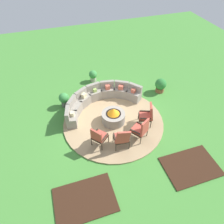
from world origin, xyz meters
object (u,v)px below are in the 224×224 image
potted_plant_1 (161,85)px  potted_plant_2 (64,99)px  lounge_chair_front_left (99,136)px  curved_stone_bench (99,99)px  potted_plant_0 (93,75)px  lounge_chair_back_left (141,129)px  lounge_chair_back_right (147,114)px  lounge_chair_front_right (122,138)px  fire_pit (113,116)px

potted_plant_1 → potted_plant_2: size_ratio=1.04×
lounge_chair_front_left → potted_plant_1: size_ratio=1.32×
curved_stone_bench → potted_plant_1: bearing=0.7°
potted_plant_0 → potted_plant_1: bearing=-33.3°
lounge_chair_back_left → potted_plant_0: 4.82m
lounge_chair_back_right → potted_plant_1: 2.65m
lounge_chair_front_right → potted_plant_0: bearing=94.9°
potted_plant_0 → potted_plant_1: 3.75m
lounge_chair_back_left → curved_stone_bench: bearing=76.2°
potted_plant_2 → potted_plant_0: bearing=41.3°
potted_plant_2 → lounge_chair_front_left: bearing=-72.1°
lounge_chair_front_right → potted_plant_2: bearing=124.3°
potted_plant_0 → fire_pit: bearing=-89.1°
lounge_chair_back_left → lounge_chair_back_right: lounge_chair_back_right is taller
lounge_chair_front_right → lounge_chair_back_left: lounge_chair_back_left is taller
fire_pit → lounge_chair_back_right: lounge_chair_back_right is taller
lounge_chair_front_left → lounge_chair_back_left: bearing=43.3°
curved_stone_bench → lounge_chair_front_left: 2.57m
lounge_chair_front_left → potted_plant_1: 4.78m
lounge_chair_back_right → potted_plant_2: 4.09m
fire_pit → lounge_chair_back_left: size_ratio=0.97×
potted_plant_0 → potted_plant_2: 2.49m
lounge_chair_back_right → potted_plant_0: bearing=40.8°
potted_plant_0 → lounge_chair_front_right: bearing=-91.0°
lounge_chair_front_right → potted_plant_0: lounge_chair_front_right is taller
fire_pit → lounge_chair_front_right: (-0.14, -1.47, 0.25)m
potted_plant_0 → lounge_chair_front_left: bearing=-101.5°
lounge_chair_back_left → potted_plant_2: lounge_chair_back_left is taller
lounge_chair_front_right → potted_plant_2: 3.75m
potted_plant_1 → potted_plant_2: bearing=175.2°
lounge_chair_front_right → lounge_chair_back_left: (0.90, 0.19, -0.00)m
lounge_chair_front_left → lounge_chair_back_left: lounge_chair_back_left is taller
fire_pit → lounge_chair_back_left: 1.51m
fire_pit → potted_plant_1: bearing=24.4°
lounge_chair_back_right → potted_plant_2: bearing=75.2°
potted_plant_1 → fire_pit: bearing=-155.6°
lounge_chair_back_left → lounge_chair_front_left: bearing=138.8°
fire_pit → lounge_chair_back_right: (1.36, -0.60, 0.27)m
lounge_chair_front_left → lounge_chair_back_right: 2.39m
lounge_chair_back_right → potted_plant_1: lounge_chair_back_right is taller
fire_pit → potted_plant_0: (-0.05, 3.46, 0.01)m
fire_pit → curved_stone_bench: bearing=102.0°
fire_pit → potted_plant_1: fire_pit is taller
fire_pit → lounge_chair_back_left: lounge_chair_back_left is taller
lounge_chair_back_left → lounge_chair_back_right: 0.91m
curved_stone_bench → lounge_chair_front_right: lounge_chair_front_right is taller
lounge_chair_front_left → lounge_chair_back_right: lounge_chair_back_right is taller
potted_plant_1 → potted_plant_0: bearing=146.7°
potted_plant_0 → potted_plant_2: size_ratio=0.89×
lounge_chair_front_left → potted_plant_0: 4.66m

